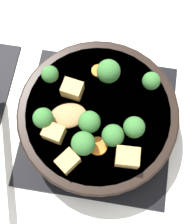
{
  "coord_description": "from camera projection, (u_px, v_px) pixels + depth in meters",
  "views": [
    {
      "loc": [
        -0.18,
        -0.03,
        0.64
      ],
      "look_at": [
        0.0,
        0.0,
        0.08
      ],
      "focal_mm": 50.0,
      "sensor_mm": 36.0,
      "label": 1
    }
  ],
  "objects": [
    {
      "name": "skillet_pan",
      "position": [
        99.0,
        116.0,
        0.61
      ],
      "size": [
        0.31,
        0.42,
        0.06
      ],
      "color": "black",
      "rests_on": "front_burner_grate"
    },
    {
      "name": "broccoli_floret_south_cluster",
      "position": [
        151.0,
        81.0,
        0.58
      ],
      "size": [
        0.03,
        0.03,
        0.04
      ],
      "color": "#709956",
      "rests_on": "skillet_pan"
    },
    {
      "name": "tofu_cube_east_chunk",
      "position": [
        54.0,
        133.0,
        0.56
      ],
      "size": [
        0.04,
        0.04,
        0.03
      ],
      "primitive_type": "cube",
      "rotation": [
        0.0,
        0.0,
        4.49
      ],
      "color": "tan",
      "rests_on": "skillet_pan"
    },
    {
      "name": "broccoli_floret_center_top",
      "position": [
        108.0,
        71.0,
        0.58
      ],
      "size": [
        0.04,
        0.04,
        0.05
      ],
      "color": "#709956",
      "rests_on": "skillet_pan"
    },
    {
      "name": "ground_plane",
      "position": [
        98.0,
        124.0,
        0.66
      ],
      "size": [
        2.4,
        2.4,
        0.0
      ],
      "primitive_type": "plane",
      "color": "white"
    },
    {
      "name": "broccoli_floret_west_rim",
      "position": [
        113.0,
        135.0,
        0.54
      ],
      "size": [
        0.04,
        0.04,
        0.05
      ],
      "color": "#709956",
      "rests_on": "skillet_pan"
    },
    {
      "name": "broccoli_floret_small_inner",
      "position": [
        83.0,
        143.0,
        0.54
      ],
      "size": [
        0.04,
        0.04,
        0.05
      ],
      "color": "#709956",
      "rests_on": "skillet_pan"
    },
    {
      "name": "broccoli_floret_mid_floret",
      "position": [
        50.0,
        74.0,
        0.58
      ],
      "size": [
        0.03,
        0.03,
        0.04
      ],
      "color": "#709956",
      "rests_on": "skillet_pan"
    },
    {
      "name": "front_burner_grate",
      "position": [
        98.0,
        123.0,
        0.65
      ],
      "size": [
        0.31,
        0.31,
        0.03
      ],
      "color": "black",
      "rests_on": "ground_plane"
    },
    {
      "name": "broccoli_floret_near_spoon",
      "position": [
        134.0,
        127.0,
        0.55
      ],
      "size": [
        0.04,
        0.04,
        0.05
      ],
      "color": "#709956",
      "rests_on": "skillet_pan"
    },
    {
      "name": "carrot_slice_near_center",
      "position": [
        98.0,
        71.0,
        0.61
      ],
      "size": [
        0.03,
        0.03,
        0.01
      ],
      "primitive_type": "cylinder",
      "color": "orange",
      "rests_on": "skillet_pan"
    },
    {
      "name": "wooden_spoon",
      "position": [
        19.0,
        124.0,
        0.57
      ],
      "size": [
        0.24,
        0.24,
        0.02
      ],
      "color": "#A87A4C",
      "rests_on": "skillet_pan"
    },
    {
      "name": "broccoli_floret_east_rim",
      "position": [
        89.0,
        122.0,
        0.55
      ],
      "size": [
        0.04,
        0.04,
        0.05
      ],
      "color": "#709956",
      "rests_on": "skillet_pan"
    },
    {
      "name": "broccoli_floret_north_edge",
      "position": [
        43.0,
        118.0,
        0.55
      ],
      "size": [
        0.04,
        0.04,
        0.04
      ],
      "color": "#709956",
      "rests_on": "skillet_pan"
    },
    {
      "name": "carrot_slice_orange_thin",
      "position": [
        98.0,
        146.0,
        0.56
      ],
      "size": [
        0.03,
        0.03,
        0.01
      ],
      "primitive_type": "cylinder",
      "color": "orange",
      "rests_on": "skillet_pan"
    },
    {
      "name": "tofu_cube_center_large",
      "position": [
        72.0,
        89.0,
        0.58
      ],
      "size": [
        0.04,
        0.04,
        0.03
      ],
      "primitive_type": "cube",
      "rotation": [
        0.0,
        0.0,
        1.4
      ],
      "color": "tan",
      "rests_on": "skillet_pan"
    },
    {
      "name": "tofu_cube_west_chunk",
      "position": [
        127.0,
        157.0,
        0.54
      ],
      "size": [
        0.03,
        0.04,
        0.03
      ],
      "primitive_type": "cube",
      "rotation": [
        0.0,
        0.0,
        1.62
      ],
      "color": "tan",
      "rests_on": "skillet_pan"
    },
    {
      "name": "tofu_cube_near_handle",
      "position": [
        68.0,
        161.0,
        0.54
      ],
      "size": [
        0.05,
        0.04,
        0.03
      ],
      "primitive_type": "cube",
      "rotation": [
        0.0,
        0.0,
        5.65
      ],
      "color": "tan",
      "rests_on": "skillet_pan"
    }
  ]
}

